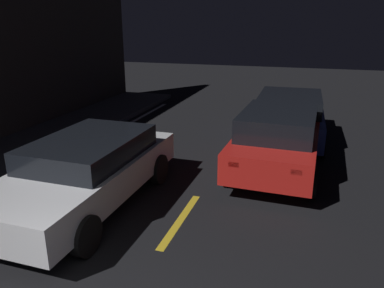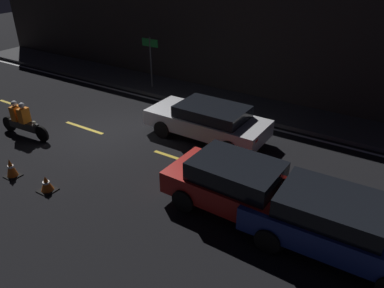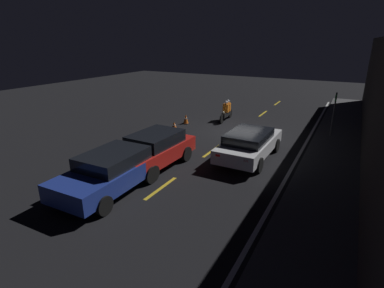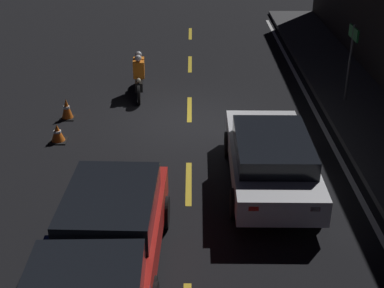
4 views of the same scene
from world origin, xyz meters
name	(u,v)px [view 1 (image 1 of 4)]	position (x,y,z in m)	size (l,w,h in m)	color
lane_dash_d	(180,220)	(3.50, 0.00, 0.00)	(2.00, 0.14, 0.01)	gold
lane_dash_e	(232,145)	(8.00, 0.00, 0.00)	(2.00, 0.14, 0.01)	gold
sedan_white	(87,169)	(3.56, 1.89, 0.72)	(4.54, 2.01, 1.31)	silver
taxi_red	(278,138)	(6.44, -1.39, 0.79)	(4.23, 2.02, 1.47)	red
sedan_blue	(289,115)	(8.94, -1.49, 0.77)	(4.33, 2.08, 1.42)	navy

